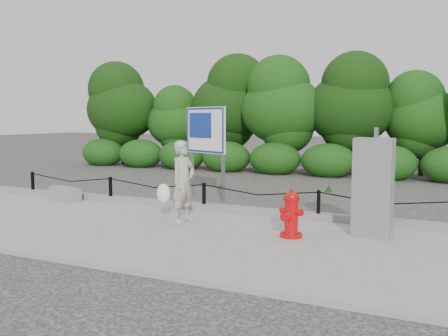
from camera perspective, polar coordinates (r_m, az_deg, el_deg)
ground at (r=10.34m, az=-2.41°, el=-5.53°), size 90.00×90.00×0.00m
sidewalk at (r=8.64m, az=-8.49°, el=-7.63°), size 14.00×4.00×0.08m
curb at (r=10.36m, az=-2.29°, el=-4.67°), size 14.00×0.22×0.14m
chain_barrier at (r=10.26m, az=-2.42°, el=-3.03°), size 10.06×0.06×0.60m
treeline at (r=18.54m, az=10.10°, el=7.51°), size 20.23×3.80×4.78m
fire_hydrant at (r=8.04m, az=8.07°, el=-5.57°), size 0.47×0.47×0.80m
pedestrian at (r=9.10m, az=-5.07°, el=-1.72°), size 0.74×0.64×1.57m
concrete_block at (r=12.21m, az=-18.57°, el=-2.95°), size 1.02×0.61×0.31m
utility_cabinet at (r=8.37m, az=17.49°, el=-2.21°), size 0.66×0.48×1.83m
advertising_sign at (r=12.13m, az=-2.23°, el=4.08°), size 1.37×0.65×2.35m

